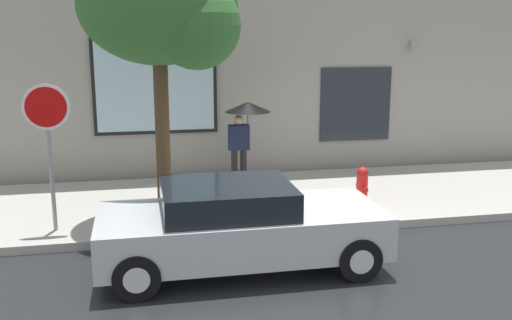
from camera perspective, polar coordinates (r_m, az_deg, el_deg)
name	(u,v)px	position (r m, az deg, el deg)	size (l,w,h in m)	color
ground_plane	(304,258)	(9.37, 4.69, -9.45)	(60.00, 60.00, 0.00)	black
sidewalk	(264,200)	(12.09, 0.74, -3.90)	(20.00, 4.00, 0.15)	#A3A099
building_facade	(241,30)	(14.04, -1.47, 12.49)	(20.00, 0.67, 7.00)	#9E998E
parked_car	(239,226)	(8.79, -1.69, -6.38)	(4.20, 1.87, 1.30)	#B7BABF
fire_hydrant	(362,186)	(11.59, 10.24, -2.54)	(0.30, 0.44, 0.76)	red
pedestrian_with_umbrella	(245,118)	(12.78, -1.06, 4.05)	(1.00, 1.00, 1.82)	black
street_tree	(166,10)	(10.45, -8.73, 14.14)	(2.75, 2.33, 4.79)	#4C3823
stop_sign	(48,128)	(10.25, -19.54, 2.91)	(0.76, 0.10, 2.50)	gray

